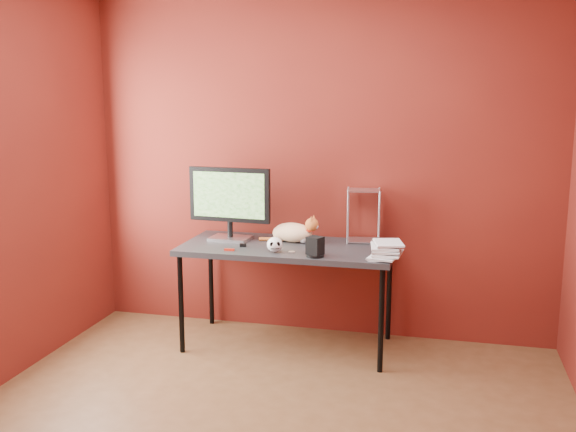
% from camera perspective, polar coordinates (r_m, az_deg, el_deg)
% --- Properties ---
extents(room, '(3.52, 3.52, 2.61)m').
position_cam_1_polar(room, '(3.09, -3.34, 4.05)').
color(room, '#52341C').
rests_on(room, ground).
extents(desk, '(1.50, 0.70, 0.75)m').
position_cam_1_polar(desk, '(4.57, -0.01, -3.25)').
color(desk, black).
rests_on(desk, ground).
extents(monitor, '(0.62, 0.22, 0.54)m').
position_cam_1_polar(monitor, '(4.69, -5.21, 1.43)').
color(monitor, '#BAB9BF').
rests_on(monitor, desk).
extents(cat, '(0.45, 0.22, 0.21)m').
position_cam_1_polar(cat, '(4.65, 0.47, -1.45)').
color(cat, orange).
rests_on(cat, desk).
extents(skull_mug, '(0.11, 0.11, 0.10)m').
position_cam_1_polar(skull_mug, '(4.35, -1.19, -2.55)').
color(skull_mug, white).
rests_on(skull_mug, desk).
extents(speaker, '(0.12, 0.12, 0.14)m').
position_cam_1_polar(speaker, '(4.23, 2.42, -2.81)').
color(speaker, black).
rests_on(speaker, desk).
extents(book_stack, '(0.23, 0.27, 1.20)m').
position_cam_1_polar(book_stack, '(4.17, 7.75, 4.39)').
color(book_stack, beige).
rests_on(book_stack, desk).
extents(wire_rack, '(0.25, 0.21, 0.39)m').
position_cam_1_polar(wire_rack, '(4.67, 6.73, 0.05)').
color(wire_rack, '#BAB9BF').
rests_on(wire_rack, desk).
extents(pocket_knife, '(0.07, 0.03, 0.01)m').
position_cam_1_polar(pocket_knife, '(4.42, -5.23, -3.00)').
color(pocket_knife, '#B01C0D').
rests_on(pocket_knife, desk).
extents(black_gadget, '(0.05, 0.04, 0.02)m').
position_cam_1_polar(black_gadget, '(4.53, -4.02, -2.61)').
color(black_gadget, black).
rests_on(black_gadget, desk).
extents(washer, '(0.04, 0.04, 0.00)m').
position_cam_1_polar(washer, '(4.37, 0.33, -3.20)').
color(washer, '#BAB9BF').
rests_on(washer, desk).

